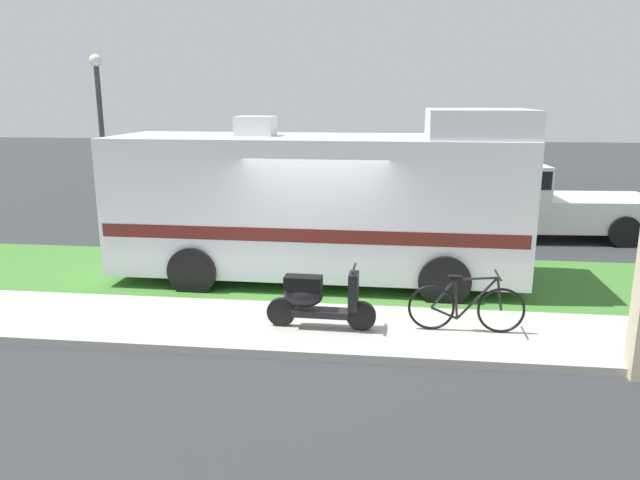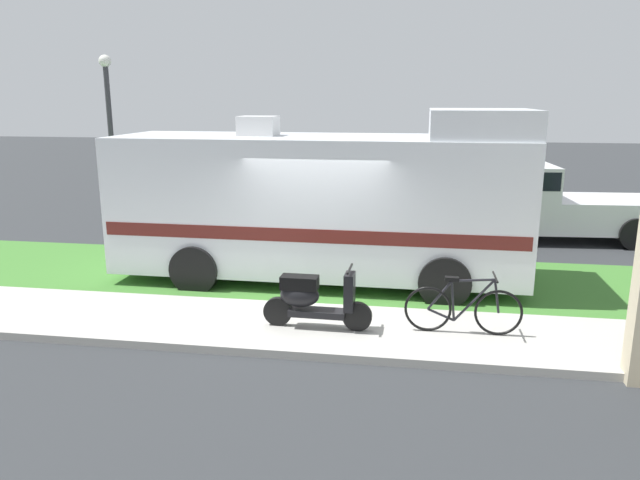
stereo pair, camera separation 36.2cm
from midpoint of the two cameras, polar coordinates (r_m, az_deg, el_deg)
name	(u,v)px [view 2 (the right image)]	position (r m, az deg, el deg)	size (l,w,h in m)	color
ground_plane	(313,305)	(10.36, 0.33, -6.30)	(80.00, 80.00, 0.00)	#2D3033
sidewalk	(300,328)	(9.24, -0.81, -8.45)	(24.00, 2.00, 0.12)	#ADAAA3
grass_strip	(326,278)	(11.76, 1.43, -3.66)	(24.00, 3.40, 0.08)	#3D752D
motorhome_rv	(325,202)	(11.32, 1.37, 3.62)	(7.69, 2.55, 3.31)	silver
scooter	(313,299)	(8.95, 0.48, -5.65)	(1.66, 0.50, 0.97)	black
bicycle	(463,308)	(9.05, 14.66, -6.36)	(1.70, 0.52, 0.90)	black
pickup_truck_near	(537,200)	(15.99, 20.66, 3.62)	(5.23, 2.37, 1.89)	silver
bottle_green	(632,339)	(9.61, 28.65, -8.30)	(0.07, 0.07, 0.22)	#B2B2B7
street_lamp_post	(111,133)	(14.94, -18.74, 9.67)	(0.28, 0.28, 4.45)	#333338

